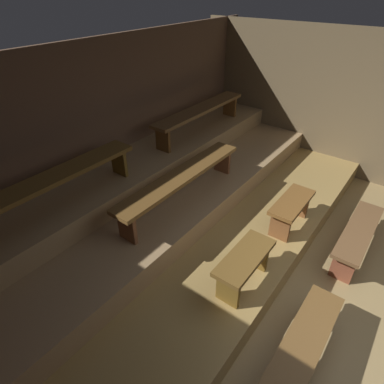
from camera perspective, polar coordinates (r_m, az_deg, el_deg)
name	(u,v)px	position (r m, az deg, el deg)	size (l,w,h in m)	color
ground	(220,248)	(4.69, 4.94, -9.79)	(7.07, 4.82, 0.08)	#A08453
wall_back	(112,128)	(5.14, -14.05, 11.02)	(7.07, 0.06, 2.55)	brown
wall_right	(316,101)	(6.62, 21.19, 14.87)	(0.06, 4.82, 2.55)	brown
platform_lower	(193,224)	(4.77, 0.10, -5.72)	(6.27, 3.04, 0.30)	#A6854A
platform_middle	(162,194)	(4.89, -5.26, -0.40)	(6.27, 1.89, 0.30)	tan
platform_upper	(139,168)	(5.01, -9.37, 4.22)	(6.27, 0.97, 0.30)	tan
bench_floor_left	(302,347)	(3.46, 18.98, -24.52)	(1.40, 0.33, 0.43)	brown
bench_floor_right	(358,234)	(4.85, 27.37, -6.66)	(1.40, 0.33, 0.43)	brown
bench_lower_left	(244,263)	(3.60, 9.28, -12.34)	(0.84, 0.33, 0.43)	brown
bench_lower_right	(291,207)	(4.52, 17.21, -2.62)	(0.84, 0.33, 0.43)	brown
bench_middle_center	(182,178)	(4.28, -1.82, 2.43)	(2.26, 0.33, 0.43)	brown
bench_upper_left	(52,182)	(3.98, -23.62, 1.67)	(2.21, 0.33, 0.43)	brown
bench_upper_right	(200,112)	(5.72, 1.48, 14.06)	(2.21, 0.33, 0.43)	brown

